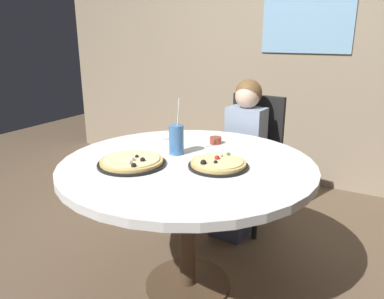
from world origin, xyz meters
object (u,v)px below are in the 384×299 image
at_px(dining_table, 187,177).
at_px(plate_small, 160,136).
at_px(pizza_veggie, 218,164).
at_px(chair_wooden, 251,153).
at_px(diner_child, 240,166).
at_px(soda_cup, 176,140).
at_px(pizza_cheese, 132,162).
at_px(sauce_bowl, 216,140).

distance_m(dining_table, plate_small, 0.51).
bearing_deg(pizza_veggie, chair_wooden, 100.14).
bearing_deg(diner_child, pizza_veggie, -76.53).
distance_m(chair_wooden, pizza_veggie, 0.98).
relative_size(chair_wooden, soda_cup, 3.09).
bearing_deg(soda_cup, pizza_cheese, -111.28).
bearing_deg(plate_small, chair_wooden, 57.32).
xyz_separation_m(chair_wooden, plate_small, (-0.39, -0.61, 0.22)).
bearing_deg(pizza_cheese, chair_wooden, 78.80).
relative_size(dining_table, chair_wooden, 1.37).
bearing_deg(plate_small, diner_child, 48.58).
bearing_deg(pizza_cheese, diner_child, 77.47).
height_order(chair_wooden, plate_small, chair_wooden).
height_order(chair_wooden, diner_child, diner_child).
bearing_deg(pizza_cheese, sauce_bowl, 69.75).
xyz_separation_m(pizza_veggie, pizza_cheese, (-0.39, -0.18, -0.00)).
xyz_separation_m(pizza_veggie, plate_small, (-0.56, 0.33, -0.01)).
height_order(sauce_bowl, plate_small, sauce_bowl).
height_order(dining_table, chair_wooden, chair_wooden).
distance_m(pizza_veggie, plate_small, 0.65).
height_order(pizza_veggie, sauce_bowl, pizza_veggie).
distance_m(dining_table, sauce_bowl, 0.38).
distance_m(pizza_veggie, pizza_cheese, 0.43).
distance_m(pizza_cheese, soda_cup, 0.29).
xyz_separation_m(pizza_cheese, plate_small, (-0.17, 0.51, -0.01)).
relative_size(pizza_cheese, soda_cup, 1.11).
xyz_separation_m(dining_table, pizza_veggie, (0.17, 0.00, 0.10)).
height_order(dining_table, pizza_cheese, pizza_cheese).
relative_size(dining_table, pizza_cheese, 3.83).
bearing_deg(plate_small, pizza_cheese, -71.50).
bearing_deg(diner_child, sauce_bowl, -91.08).
height_order(pizza_cheese, plate_small, pizza_cheese).
height_order(diner_child, pizza_veggie, diner_child).
height_order(chair_wooden, sauce_bowl, chair_wooden).
bearing_deg(chair_wooden, dining_table, -90.45).
distance_m(dining_table, pizza_veggie, 0.20).
xyz_separation_m(dining_table, soda_cup, (-0.11, 0.08, 0.17)).
bearing_deg(plate_small, sauce_bowl, 5.54).
height_order(soda_cup, plate_small, soda_cup).
bearing_deg(chair_wooden, diner_child, -94.19).
bearing_deg(plate_small, pizza_veggie, -30.17).
distance_m(diner_child, plate_small, 0.63).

